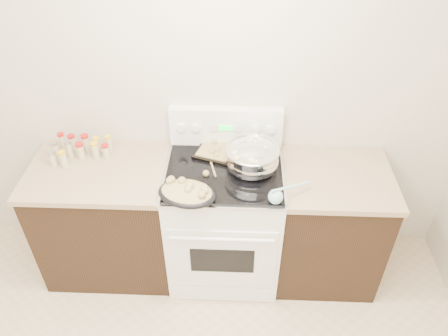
{
  "coord_description": "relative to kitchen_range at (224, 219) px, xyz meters",
  "views": [
    {
      "loc": [
        0.44,
        -0.76,
        2.71
      ],
      "look_at": [
        0.35,
        1.37,
        1.0
      ],
      "focal_mm": 35.0,
      "sensor_mm": 36.0,
      "label": 1
    }
  ],
  "objects": [
    {
      "name": "spice_jars",
      "position": [
        -0.99,
        0.14,
        0.49
      ],
      "size": [
        0.38,
        0.24,
        0.13
      ],
      "color": "#BFB28C",
      "rests_on": "counter_left"
    },
    {
      "name": "roasting_pan",
      "position": [
        -0.21,
        -0.28,
        0.5
      ],
      "size": [
        0.4,
        0.32,
        0.11
      ],
      "color": "black",
      "rests_on": "kitchen_range"
    },
    {
      "name": "mixing_bowl",
      "position": [
        0.18,
        0.02,
        0.53
      ],
      "size": [
        0.35,
        0.35,
        0.2
      ],
      "color": "silver",
      "rests_on": "kitchen_range"
    },
    {
      "name": "blue_ladle",
      "position": [
        0.32,
        -0.28,
        0.49
      ],
      "size": [
        0.26,
        0.19,
        0.11
      ],
      "color": "#8ECCD4",
      "rests_on": "kitchen_range"
    },
    {
      "name": "counter_right",
      "position": [
        0.73,
        0.01,
        -0.03
      ],
      "size": [
        0.73,
        0.67,
        0.92
      ],
      "color": "black",
      "rests_on": "ground"
    },
    {
      "name": "wooden_spoon",
      "position": [
        -0.1,
        -0.02,
        0.46
      ],
      "size": [
        0.09,
        0.26,
        0.04
      ],
      "color": "#AA864D",
      "rests_on": "kitchen_range"
    },
    {
      "name": "baking_sheet",
      "position": [
        0.0,
        0.17,
        0.47
      ],
      "size": [
        0.44,
        0.37,
        0.06
      ],
      "color": "black",
      "rests_on": "kitchen_range"
    },
    {
      "name": "counter_left",
      "position": [
        -0.83,
        0.01,
        -0.03
      ],
      "size": [
        0.93,
        0.67,
        0.92
      ],
      "color": "black",
      "rests_on": "ground"
    },
    {
      "name": "room_shell",
      "position": [
        -0.35,
        -1.42,
        1.21
      ],
      "size": [
        4.1,
        3.6,
        2.75
      ],
      "color": "beige",
      "rests_on": "ground"
    },
    {
      "name": "kitchen_range",
      "position": [
        0.0,
        0.0,
        0.0
      ],
      "size": [
        0.78,
        0.73,
        1.22
      ],
      "color": "white",
      "rests_on": "ground"
    }
  ]
}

